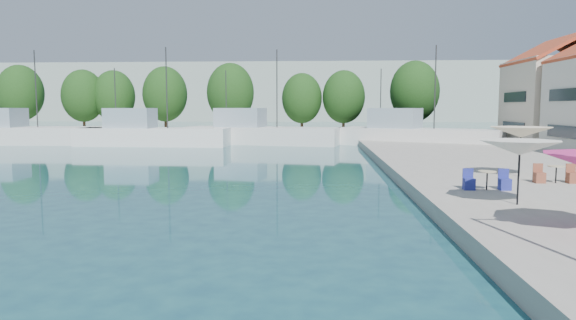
# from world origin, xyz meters

# --- Properties ---
(quay_far) EXTENTS (90.00, 16.00, 0.60)m
(quay_far) POSITION_xyz_m (-8.00, 67.00, 0.30)
(quay_far) COLOR gray
(quay_far) RESTS_ON ground
(hill_west) EXTENTS (180.00, 40.00, 16.00)m
(hill_west) POSITION_xyz_m (-30.00, 160.00, 8.00)
(hill_west) COLOR #95A297
(hill_west) RESTS_ON ground
(hill_east) EXTENTS (140.00, 40.00, 12.00)m
(hill_east) POSITION_xyz_m (40.00, 180.00, 6.00)
(hill_east) COLOR #95A297
(hill_east) RESTS_ON ground
(building_06) EXTENTS (9.00, 8.80, 10.20)m
(building_06) POSITION_xyz_m (24.00, 51.00, 5.50)
(building_06) COLOR beige
(building_06) RESTS_ON quay_right
(trawler_01) EXTENTS (19.15, 5.59, 10.20)m
(trawler_01) POSITION_xyz_m (-30.06, 55.48, 1.07)
(trawler_01) COLOR silver
(trawler_01) RESTS_ON ground
(trawler_02) EXTENTS (15.40, 4.50, 10.20)m
(trawler_02) POSITION_xyz_m (-15.12, 53.86, 1.07)
(trawler_02) COLOR silver
(trawler_02) RESTS_ON ground
(trawler_03) EXTENTS (16.75, 7.54, 10.20)m
(trawler_03) POSITION_xyz_m (-4.39, 56.96, 1.07)
(trawler_03) COLOR silver
(trawler_03) RESTS_ON ground
(trawler_04) EXTENTS (15.87, 11.10, 10.20)m
(trawler_04) POSITION_xyz_m (11.38, 54.59, 1.07)
(trawler_04) COLOR silver
(trawler_04) RESTS_ON ground
(tree_01) EXTENTS (6.15, 6.15, 9.11)m
(tree_01) POSITION_xyz_m (-39.23, 71.97, 5.86)
(tree_01) COLOR #3F2B19
(tree_01) RESTS_ON quay_far
(tree_02) EXTENTS (5.64, 5.64, 8.35)m
(tree_02) POSITION_xyz_m (-29.85, 70.94, 5.42)
(tree_02) COLOR #3F2B19
(tree_02) RESTS_ON quay_far
(tree_03) EXTENTS (5.60, 5.60, 8.28)m
(tree_03) POSITION_xyz_m (-25.86, 71.62, 5.38)
(tree_03) COLOR #3F2B19
(tree_03) RESTS_ON quay_far
(tree_04) EXTENTS (5.89, 5.89, 8.71)m
(tree_04) POSITION_xyz_m (-18.61, 70.96, 5.63)
(tree_04) COLOR #3F2B19
(tree_04) RESTS_ON quay_far
(tree_05) EXTENTS (6.00, 6.00, 8.88)m
(tree_05) POSITION_xyz_m (-9.28, 68.20, 5.73)
(tree_05) COLOR #3F2B19
(tree_05) RESTS_ON quay_far
(tree_06) EXTENTS (5.19, 5.19, 7.68)m
(tree_06) POSITION_xyz_m (-0.26, 69.71, 5.03)
(tree_06) COLOR #3F2B19
(tree_06) RESTS_ON quay_far
(tree_07) EXTENTS (5.38, 5.38, 7.96)m
(tree_07) POSITION_xyz_m (5.08, 68.84, 5.19)
(tree_07) COLOR #3F2B19
(tree_07) RESTS_ON quay_far
(tree_08) EXTENTS (6.16, 6.16, 9.11)m
(tree_08) POSITION_xyz_m (13.93, 68.87, 5.86)
(tree_08) COLOR #3F2B19
(tree_08) RESTS_ON quay_far
(umbrella_white) EXTENTS (2.70, 2.70, 2.19)m
(umbrella_white) POSITION_xyz_m (8.78, 20.71, 2.54)
(umbrella_white) COLOR black
(umbrella_white) RESTS_ON quay_right
(umbrella_cream) EXTENTS (2.93, 2.93, 2.36)m
(umbrella_cream) POSITION_xyz_m (11.61, 28.06, 2.71)
(umbrella_cream) COLOR black
(umbrella_cream) RESTS_ON quay_right
(cafe_table_02) EXTENTS (1.82, 0.70, 0.76)m
(cafe_table_02) POSITION_xyz_m (8.76, 23.84, 0.89)
(cafe_table_02) COLOR black
(cafe_table_02) RESTS_ON quay_right
(cafe_table_03) EXTENTS (1.82, 0.70, 0.76)m
(cafe_table_03) POSITION_xyz_m (12.36, 25.92, 0.89)
(cafe_table_03) COLOR black
(cafe_table_03) RESTS_ON quay_right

